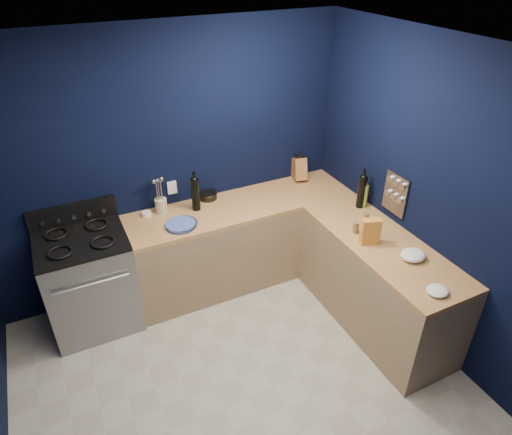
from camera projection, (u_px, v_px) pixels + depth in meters
floor at (249, 398)px, 3.63m from camera, size 3.50×3.50×0.02m
ceiling at (245, 65)px, 2.24m from camera, size 3.50×3.50×0.02m
wall_back at (169, 166)px, 4.28m from camera, size 3.50×0.02×2.60m
wall_right at (447, 210)px, 3.59m from camera, size 0.02×3.50×2.60m
cab_back at (242, 243)px, 4.71m from camera, size 2.30×0.63×0.86m
top_back at (241, 206)px, 4.48m from camera, size 2.30×0.63×0.04m
cab_right at (376, 284)px, 4.15m from camera, size 0.63×1.67×0.86m
top_right at (384, 245)px, 3.91m from camera, size 0.63×1.67×0.04m
gas_range at (91, 283)px, 4.12m from camera, size 0.76×0.66×0.92m
oven_door at (97, 306)px, 3.88m from camera, size 0.59×0.02×0.42m
cooktop at (80, 241)px, 3.87m from camera, size 0.76×0.66×0.03m
backguard at (73, 214)px, 4.04m from camera, size 0.76×0.06×0.20m
spice_panel at (396, 194)px, 4.06m from camera, size 0.02×0.28×0.38m
wall_outlet at (172, 188)px, 4.38m from camera, size 0.09×0.02×0.13m
plate_stack at (181, 225)px, 4.11m from camera, size 0.35×0.35×0.03m
ramekin at (146, 214)px, 4.27m from camera, size 0.11×0.11×0.04m
utensil_crock at (161, 206)px, 4.30m from camera, size 0.15×0.15×0.14m
wine_bottle_back at (196, 195)px, 4.29m from camera, size 0.10×0.10×0.33m
lemon_basket at (208, 195)px, 4.54m from camera, size 0.23×0.23×0.07m
knife_block at (299, 169)px, 4.88m from camera, size 0.19×0.30×0.29m
wine_bottle_right at (362, 192)px, 4.34m from camera, size 0.11×0.11×0.32m
oil_bottle at (365, 196)px, 4.36m from camera, size 0.06×0.06×0.23m
spice_jar_near at (356, 228)px, 4.00m from camera, size 0.06×0.06×0.11m
spice_jar_far at (366, 218)px, 4.16m from camera, size 0.06×0.06×0.10m
crouton_bag at (370, 231)px, 3.84m from camera, size 0.18×0.13×0.24m
towel_front at (413, 255)px, 3.69m from camera, size 0.27×0.25×0.08m
towel_end at (438, 291)px, 3.33m from camera, size 0.19×0.17×0.05m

